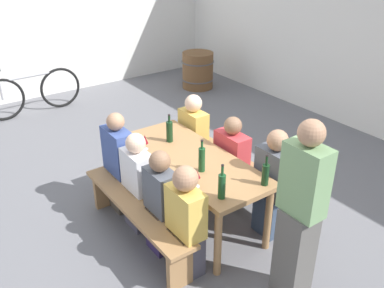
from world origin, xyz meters
TOP-DOWN VIEW (x-y plane):
  - ground_plane at (0.00, 0.00)m, footprint 24.00×24.00m
  - side_wall at (-4.79, 0.00)m, footprint 0.20×7.46m
  - tasting_table at (0.00, 0.00)m, footprint 1.80×0.73m
  - bench_near at (0.00, -0.67)m, footprint 1.70×0.30m
  - bench_far at (0.00, 0.67)m, footprint 1.70×0.30m
  - wine_bottle_0 at (-0.43, 0.01)m, footprint 0.07×0.07m
  - wine_bottle_1 at (0.80, 0.24)m, footprint 0.07×0.07m
  - wine_bottle_2 at (0.27, -0.08)m, footprint 0.06×0.06m
  - wine_bottle_3 at (0.74, -0.21)m, footprint 0.07×0.07m
  - wine_glass_0 at (-0.43, -0.30)m, footprint 0.07×0.07m
  - wine_glass_1 at (0.47, -0.29)m, footprint 0.07×0.07m
  - seated_guest_near_0 at (-0.63, -0.52)m, footprint 0.41×0.24m
  - seated_guest_near_1 at (-0.21, -0.52)m, footprint 0.37×0.24m
  - seated_guest_near_2 at (0.23, -0.52)m, footprint 0.34×0.24m
  - seated_guest_near_3 at (0.63, -0.52)m, footprint 0.37×0.24m
  - seated_guest_far_0 at (-0.70, 0.52)m, footprint 0.38×0.24m
  - seated_guest_far_1 at (0.02, 0.52)m, footprint 0.40×0.24m
  - seated_guest_far_2 at (0.65, 0.52)m, footprint 0.37×0.24m
  - standing_host at (1.37, 0.05)m, footprint 0.34×0.24m
  - wine_barrel at (-3.40, 2.57)m, footprint 0.64×0.64m
  - parked_bicycle_0 at (-3.94, -0.49)m, footprint 0.20×1.67m

SIDE VIEW (x-z plane):
  - ground_plane at x=0.00m, z-range 0.00..0.00m
  - bench_near at x=0.00m, z-range 0.12..0.57m
  - bench_far at x=0.00m, z-range 0.12..0.57m
  - wine_barrel at x=-3.40m, z-range 0.00..0.70m
  - parked_bicycle_0 at x=-3.94m, z-range -0.08..0.82m
  - seated_guest_far_1 at x=0.02m, z-range -0.03..1.03m
  - seated_guest_near_1 at x=-0.21m, z-range -0.03..1.05m
  - seated_guest_near_2 at x=0.23m, z-range -0.02..1.05m
  - seated_guest_far_0 at x=-0.70m, z-range -0.03..1.07m
  - seated_guest_near_3 at x=0.63m, z-range -0.02..1.09m
  - seated_guest_near_0 at x=-0.63m, z-range -0.04..1.11m
  - seated_guest_far_2 at x=0.65m, z-range -0.03..1.14m
  - tasting_table at x=0.00m, z-range 0.29..1.04m
  - standing_host at x=1.37m, z-range -0.02..1.63m
  - wine_bottle_1 at x=0.80m, z-range 0.71..1.01m
  - wine_glass_0 at x=-0.43m, z-range 0.78..0.94m
  - wine_bottle_3 at x=0.74m, z-range 0.71..1.04m
  - wine_bottle_0 at x=-0.43m, z-range 0.71..1.03m
  - wine_glass_1 at x=0.47m, z-range 0.79..0.96m
  - wine_bottle_2 at x=0.27m, z-range 0.71..1.04m
  - side_wall at x=-4.79m, z-range 0.00..3.20m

